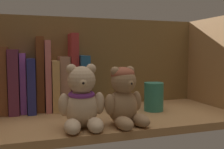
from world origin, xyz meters
The scene contains 16 objects.
shelf_board centered at (0.00, 0.00, 1.00)cm, with size 72.46×30.92×2.00cm, color #9E7042.
shelf_back_panel centered at (0.00, 16.06, 15.53)cm, with size 74.86×1.20×31.06cm, color brown.
shelf_side_panel_right centered at (37.03, 0.00, 15.53)cm, with size 1.60×33.32×31.06cm, color #9E7042.
book_2 centered at (-28.06, 12.69, 11.63)cm, with size 2.11×10.67×19.26cm, color brown.
book_3 centered at (-25.37, 12.69, 11.27)cm, with size 2.81×12.60×18.54cm, color #5D2741.
book_4 centered at (-22.88, 12.69, 10.74)cm, with size 1.69×9.59×17.48cm, color purple.
book_5 centered at (-20.62, 12.69, 9.94)cm, with size 2.35×13.51×15.88cm, color navy.
book_6 centered at (-18.09, 12.69, 13.15)cm, with size 2.23×9.03×22.31cm, color brown.
book_7 centered at (-15.89, 12.69, 12.61)cm, with size 1.68×11.03×21.22cm, color #C66B6B.
book_8 centered at (-13.75, 12.69, 9.61)cm, with size 2.12×11.83×15.21cm, color tan.
book_9 centered at (-10.91, 12.69, 10.19)cm, with size 3.10×9.13×16.38cm, color #A77D65.
book_10 centered at (-8.01, 12.69, 13.73)cm, with size 2.22×10.49×23.45cm, color #9F2D2D.
book_11 centered at (-5.27, 12.69, 10.38)cm, with size 2.77×14.41×16.75cm, color #1E5283.
teddy_bear_larger centered at (-9.59, -9.73, 8.44)cm, with size 11.07×11.31×15.08cm.
teddy_bear_smaller centered at (0.78, -9.99, 8.81)cm, with size 10.97×11.25×14.36cm.
pillar_candle centered at (14.73, 1.49, 6.29)cm, with size 5.88×5.88×8.58cm, color #2D7A66.
Camera 1 is at (-20.83, -67.20, 19.74)cm, focal length 40.75 mm.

